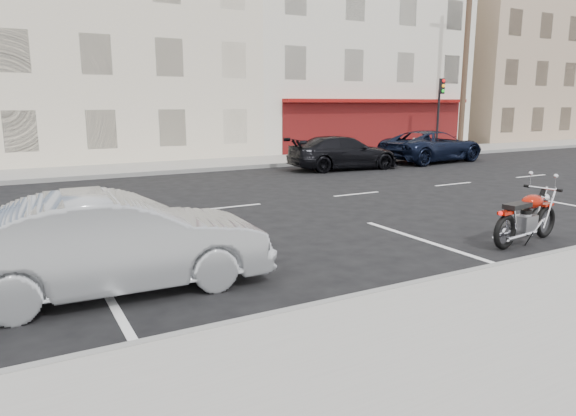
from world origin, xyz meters
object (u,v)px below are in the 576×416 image
traffic_light (440,105)px  motorcycle (546,214)px  fire_hydrant (414,144)px  car_far (343,153)px  utility_pole (465,65)px  suv_far (432,146)px  sedan_silver (116,243)px

traffic_light → motorcycle: traffic_light is taller
fire_hydrant → car_far: (-6.96, -3.42, 0.15)m
utility_pole → traffic_light: utility_pole is taller
traffic_light → suv_far: 4.76m
utility_pole → fire_hydrant: size_ratio=12.50×
fire_hydrant → suv_far: (-1.76, -3.12, 0.19)m
fire_hydrant → motorcycle: size_ratio=0.34×
motorcycle → suv_far: suv_far is taller
sedan_silver → suv_far: size_ratio=0.84×
suv_far → traffic_light: bearing=-53.5°
sedan_silver → car_far: size_ratio=0.93×
sedan_silver → car_far: (10.86, 9.98, -0.04)m
fire_hydrant → motorcycle: (-9.68, -14.43, -0.05)m
motorcycle → car_far: car_far is taller
sedan_silver → traffic_light: bearing=-53.1°
motorcycle → suv_far: size_ratio=0.40×
utility_pole → car_far: 11.76m
fire_hydrant → suv_far: size_ratio=0.14×
utility_pole → fire_hydrant: (-3.50, -0.10, -4.21)m
utility_pole → sedan_silver: utility_pole is taller
motorcycle → car_far: (2.72, 11.01, 0.20)m
traffic_light → fire_hydrant: size_ratio=5.28×
traffic_light → sedan_silver: (-19.32, -13.23, -1.84)m
fire_hydrant → sedan_silver: (-17.82, -13.39, 0.19)m
utility_pole → car_far: size_ratio=1.92×
motorcycle → utility_pole: bearing=40.4°
fire_hydrant → motorcycle: motorcycle is taller
utility_pole → fire_hydrant: 5.48m
traffic_light → sedan_silver: bearing=-145.6°
traffic_light → motorcycle: size_ratio=1.82×
fire_hydrant → sedan_silver: 22.29m
utility_pole → car_far: (-10.46, -3.52, -4.06)m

